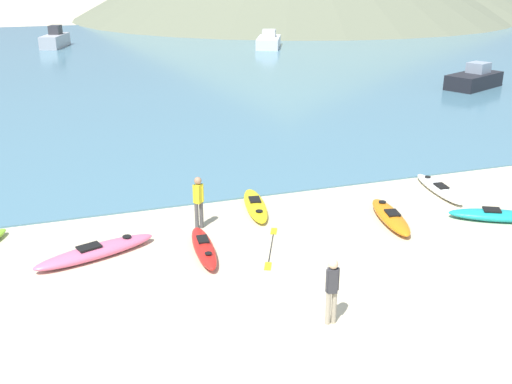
# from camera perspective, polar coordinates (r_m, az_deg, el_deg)

# --- Properties ---
(ground_plane) EXTENTS (400.00, 400.00, 0.00)m
(ground_plane) POSITION_cam_1_polar(r_m,az_deg,el_deg) (13.94, 2.24, -13.22)
(ground_plane) COLOR beige
(bay_water) EXTENTS (160.00, 70.00, 0.06)m
(bay_water) POSITION_cam_1_polar(r_m,az_deg,el_deg) (54.66, -14.39, 11.99)
(bay_water) COLOR teal
(bay_water) RESTS_ON ground_plane
(kayak_on_sand_0) EXTENTS (0.78, 2.84, 0.41)m
(kayak_on_sand_0) POSITION_cam_1_polar(r_m,az_deg,el_deg) (17.37, -4.99, -5.28)
(kayak_on_sand_0) COLOR red
(kayak_on_sand_0) RESTS_ON ground_plane
(kayak_on_sand_2) EXTENTS (1.22, 3.16, 0.31)m
(kayak_on_sand_2) POSITION_cam_1_polar(r_m,az_deg,el_deg) (20.39, -0.06, -1.27)
(kayak_on_sand_2) COLOR yellow
(kayak_on_sand_2) RESTS_ON ground_plane
(kayak_on_sand_3) EXTENTS (1.00, 3.25, 0.34)m
(kayak_on_sand_3) POSITION_cam_1_polar(r_m,az_deg,el_deg) (22.89, 17.00, 0.33)
(kayak_on_sand_3) COLOR white
(kayak_on_sand_3) RESTS_ON ground_plane
(kayak_on_sand_4) EXTENTS (3.62, 1.85, 0.41)m
(kayak_on_sand_4) POSITION_cam_1_polar(r_m,az_deg,el_deg) (17.67, -15.03, -5.49)
(kayak_on_sand_4) COLOR #E5668C
(kayak_on_sand_4) RESTS_ON ground_plane
(kayak_on_sand_5) EXTENTS (1.27, 3.09, 0.41)m
(kayak_on_sand_5) POSITION_cam_1_polar(r_m,az_deg,el_deg) (19.86, 12.68, -2.29)
(kayak_on_sand_5) COLOR orange
(kayak_on_sand_5) RESTS_ON ground_plane
(kayak_on_sand_6) EXTENTS (3.00, 2.04, 0.39)m
(kayak_on_sand_6) POSITION_cam_1_polar(r_m,az_deg,el_deg) (20.99, 21.88, -2.07)
(kayak_on_sand_6) COLOR teal
(kayak_on_sand_6) RESTS_ON ground_plane
(person_near_foreground) EXTENTS (0.33, 0.24, 1.65)m
(person_near_foreground) POSITION_cam_1_polar(r_m,az_deg,el_deg) (13.86, 7.26, -9.00)
(person_near_foreground) COLOR gray
(person_near_foreground) RESTS_ON ground_plane
(person_near_waterline) EXTENTS (0.35, 0.30, 1.71)m
(person_near_waterline) POSITION_cam_1_polar(r_m,az_deg,el_deg) (18.69, -5.50, -0.69)
(person_near_waterline) COLOR #4C4C4C
(person_near_waterline) RESTS_ON ground_plane
(moored_boat_1) EXTENTS (4.78, 3.60, 1.65)m
(moored_boat_1) POSITION_cam_1_polar(r_m,az_deg,el_deg) (43.38, 20.07, 10.06)
(moored_boat_1) COLOR black
(moored_boat_1) RESTS_ON bay_water
(moored_boat_2) EXTENTS (4.12, 5.75, 1.69)m
(moored_boat_2) POSITION_cam_1_polar(r_m,az_deg,el_deg) (61.93, 1.21, 14.16)
(moored_boat_2) COLOR white
(moored_boat_2) RESTS_ON bay_water
(moored_boat_3) EXTENTS (3.14, 5.24, 2.09)m
(moored_boat_3) POSITION_cam_1_polar(r_m,az_deg,el_deg) (65.23, -18.60, 13.59)
(moored_boat_3) COLOR #B2B2B7
(moored_boat_3) RESTS_ON bay_water
(loose_paddle) EXTENTS (1.31, 2.61, 0.03)m
(loose_paddle) POSITION_cam_1_polar(r_m,az_deg,el_deg) (17.68, 1.44, -5.32)
(loose_paddle) COLOR black
(loose_paddle) RESTS_ON ground_plane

